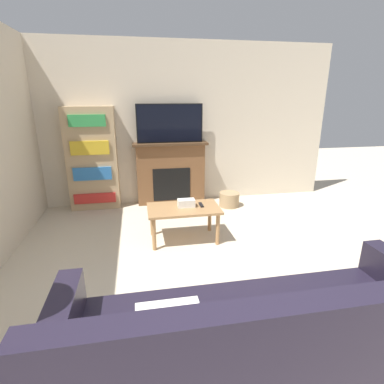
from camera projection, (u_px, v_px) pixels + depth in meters
wall_back at (176, 125)px, 5.15m from camera, size 5.50×0.06×2.70m
fireplace at (171, 173)px, 5.24m from camera, size 1.27×0.28×1.08m
tv at (170, 123)px, 4.96m from camera, size 1.10×0.03×0.64m
couch at (257, 346)px, 1.92m from camera, size 2.54×0.93×0.88m
coffee_table at (184, 212)px, 3.88m from camera, size 0.93×0.55×0.46m
tissue_box at (186, 203)px, 3.88m from camera, size 0.22×0.12×0.10m
remote_control at (201, 205)px, 3.92m from camera, size 0.04×0.15×0.02m
bookshelf at (92, 159)px, 4.90m from camera, size 0.80×0.29×1.68m
storage_basket at (229, 199)px, 5.18m from camera, size 0.34×0.34×0.24m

